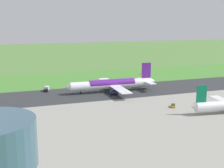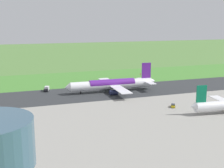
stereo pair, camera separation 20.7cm
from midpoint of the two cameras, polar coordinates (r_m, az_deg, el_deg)
ground_plane at (r=174.57m, az=2.89°, el=-1.24°), size 800.00×800.00×0.00m
runway_asphalt at (r=174.57m, az=2.89°, el=-1.23°), size 600.00×34.98×0.06m
apron_concrete at (r=120.65m, az=14.32°, el=-7.61°), size 440.00×110.00×0.05m
grass_verge_foreground at (r=205.39m, az=-0.63°, el=0.76°), size 600.00×80.00×0.04m
airliner_main at (r=170.57m, az=0.16°, el=-0.04°), size 54.04×44.12×15.88m
service_truck_baggage at (r=176.44m, az=-12.29°, el=-0.90°), size 3.91×6.21×2.65m
service_car_followme at (r=143.49m, az=11.57°, el=-4.02°), size 3.70×4.53×1.62m
no_stopping_sign at (r=215.96m, az=5.45°, el=1.68°), size 0.60×0.10×2.73m
traffic_cone_orange at (r=210.08m, az=4.87°, el=1.04°), size 0.40×0.40×0.55m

